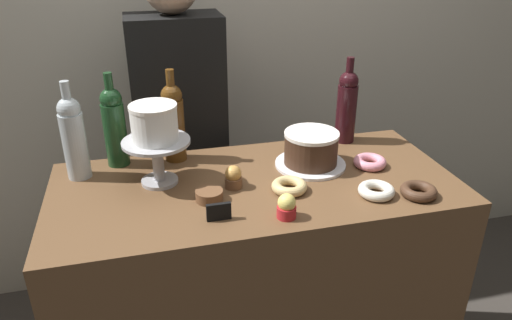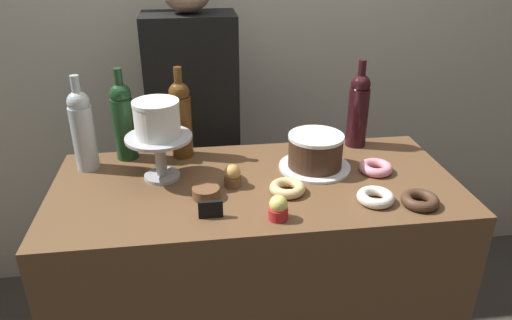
{
  "view_description": "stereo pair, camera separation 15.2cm",
  "coord_description": "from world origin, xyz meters",
  "views": [
    {
      "loc": [
        -0.34,
        -1.33,
        1.68
      ],
      "look_at": [
        0.0,
        0.0,
        1.02
      ],
      "focal_mm": 33.83,
      "sensor_mm": 36.0,
      "label": 1
    },
    {
      "loc": [
        -0.19,
        -1.36,
        1.68
      ],
      "look_at": [
        0.0,
        0.0,
        1.02
      ],
      "focal_mm": 33.83,
      "sensor_mm": 36.0,
      "label": 2
    }
  ],
  "objects": [
    {
      "name": "donut_pink",
      "position": [
        0.41,
        0.02,
        0.96
      ],
      "size": [
        0.11,
        0.11,
        0.03
      ],
      "color": "pink",
      "rests_on": "display_counter"
    },
    {
      "name": "wine_bottle_green",
      "position": [
        -0.43,
        0.25,
        1.09
      ],
      "size": [
        0.08,
        0.08,
        0.33
      ],
      "color": "#193D1E",
      "rests_on": "display_counter"
    },
    {
      "name": "cake_stand_pedestal",
      "position": [
        -0.3,
        0.07,
        1.04
      ],
      "size": [
        0.21,
        0.21,
        0.15
      ],
      "color": "#B2B2B7",
      "rests_on": "display_counter"
    },
    {
      "name": "cookie_stack",
      "position": [
        -0.16,
        -0.08,
        0.96
      ],
      "size": [
        0.08,
        0.08,
        0.03
      ],
      "color": "brown",
      "rests_on": "display_counter"
    },
    {
      "name": "donut_sugar",
      "position": [
        0.34,
        -0.17,
        0.96
      ],
      "size": [
        0.11,
        0.11,
        0.03
      ],
      "color": "silver",
      "rests_on": "display_counter"
    },
    {
      "name": "donut_chocolate",
      "position": [
        0.46,
        -0.21,
        0.96
      ],
      "size": [
        0.11,
        0.11,
        0.03
      ],
      "color": "#472D1E",
      "rests_on": "display_counter"
    },
    {
      "name": "cupcake_lemon",
      "position": [
        0.03,
        -0.22,
        0.98
      ],
      "size": [
        0.06,
        0.06,
        0.07
      ],
      "color": "red",
      "rests_on": "display_counter"
    },
    {
      "name": "cupcake_caramel",
      "position": [
        -0.08,
        -0.01,
        0.98
      ],
      "size": [
        0.06,
        0.06,
        0.07
      ],
      "color": "brown",
      "rests_on": "display_counter"
    },
    {
      "name": "price_sign_chalkboard",
      "position": [
        -0.16,
        -0.19,
        0.97
      ],
      "size": [
        0.07,
        0.01,
        0.05
      ],
      "color": "black",
      "rests_on": "display_counter"
    },
    {
      "name": "wine_bottle_clear",
      "position": [
        -0.55,
        0.18,
        1.09
      ],
      "size": [
        0.08,
        0.08,
        0.33
      ],
      "color": "#B2BCC1",
      "rests_on": "display_counter"
    },
    {
      "name": "back_wall",
      "position": [
        0.0,
        0.88,
        1.3
      ],
      "size": [
        6.0,
        0.05,
        2.6
      ],
      "color": "#BCB7A8",
      "rests_on": "ground_plane"
    },
    {
      "name": "display_counter",
      "position": [
        0.0,
        0.0,
        0.47
      ],
      "size": [
        1.31,
        0.6,
        0.94
      ],
      "color": "brown",
      "rests_on": "ground_plane"
    },
    {
      "name": "wine_bottle_amber",
      "position": [
        -0.23,
        0.24,
        1.09
      ],
      "size": [
        0.08,
        0.08,
        0.33
      ],
      "color": "#5B3814",
      "rests_on": "display_counter"
    },
    {
      "name": "chocolate_round_cake",
      "position": [
        0.21,
        0.07,
        1.01
      ],
      "size": [
        0.19,
        0.19,
        0.11
      ],
      "color": "#3D2619",
      "rests_on": "silver_serving_platter"
    },
    {
      "name": "donut_glazed",
      "position": [
        0.09,
        -0.08,
        0.96
      ],
      "size": [
        0.11,
        0.11,
        0.03
      ],
      "color": "#E0C17F",
      "rests_on": "display_counter"
    },
    {
      "name": "white_layer_cake",
      "position": [
        -0.3,
        0.07,
        1.15
      ],
      "size": [
        0.15,
        0.15,
        0.12
      ],
      "color": "white",
      "rests_on": "cake_stand_pedestal"
    },
    {
      "name": "barista_figure",
      "position": [
        -0.19,
        0.52,
        0.84
      ],
      "size": [
        0.36,
        0.22,
        1.6
      ],
      "color": "black",
      "rests_on": "ground_plane"
    },
    {
      "name": "wine_bottle_dark_red",
      "position": [
        0.41,
        0.25,
        1.09
      ],
      "size": [
        0.08,
        0.08,
        0.33
      ],
      "color": "black",
      "rests_on": "display_counter"
    },
    {
      "name": "silver_serving_platter",
      "position": [
        0.21,
        0.07,
        0.95
      ],
      "size": [
        0.24,
        0.24,
        0.01
      ],
      "color": "white",
      "rests_on": "display_counter"
    }
  ]
}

